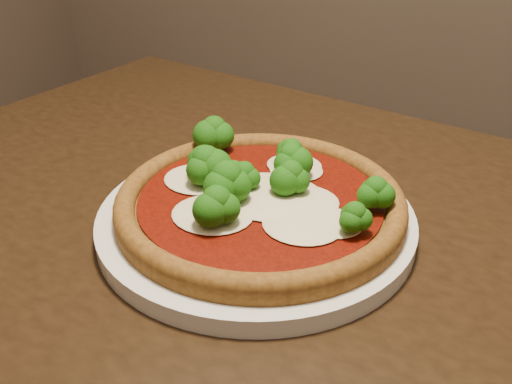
% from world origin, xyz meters
% --- Properties ---
extents(dining_table, '(1.20, 0.96, 0.75)m').
position_xyz_m(dining_table, '(-0.24, 0.10, 0.64)').
color(dining_table, black).
rests_on(dining_table, floor).
extents(plate, '(0.31, 0.31, 0.02)m').
position_xyz_m(plate, '(-0.28, 0.11, 0.76)').
color(plate, silver).
rests_on(plate, dining_table).
extents(pizza, '(0.28, 0.28, 0.06)m').
position_xyz_m(pizza, '(-0.28, 0.12, 0.78)').
color(pizza, brown).
rests_on(pizza, plate).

